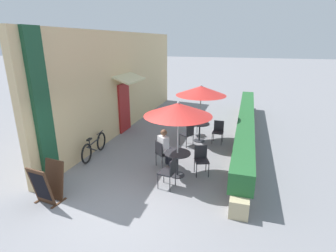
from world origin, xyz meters
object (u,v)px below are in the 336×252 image
object	(u,v)px
patio_umbrella_near	(178,109)
cafe_chair_mid_right	(218,130)
patio_table_near	(177,159)
cafe_chair_near_left	(162,152)
seated_patron_near_left	(165,146)
cafe_chair_near_right	(169,171)
cafe_chair_near_back	(201,158)
bicycle_leaning	(94,147)
coffee_cup_mid	(198,122)
patio_umbrella_mid	(201,91)
cafe_chair_mid_back	(193,123)
cafe_chair_mid_left	(188,133)
menu_board	(48,183)
patio_table_mid	(200,128)

from	to	relation	value
patio_umbrella_near	cafe_chair_mid_right	xyz separation A→B (m)	(0.84, 3.04, -1.52)
patio_table_near	cafe_chair_near_left	bearing A→B (deg)	147.44
seated_patron_near_left	cafe_chair_near_right	world-z (taller)	seated_patron_near_left
cafe_chair_near_back	bicycle_leaning	bearing A→B (deg)	-23.81
patio_umbrella_near	cafe_chair_near_left	size ratio (longest dim) A/B	2.60
cafe_chair_near_right	coffee_cup_mid	distance (m)	3.71
cafe_chair_near_left	coffee_cup_mid	distance (m)	2.68
patio_umbrella_mid	cafe_chair_mid_back	size ratio (longest dim) A/B	2.60
cafe_chair_mid_left	bicycle_leaning	xyz separation A→B (m)	(-2.90, -1.84, -0.17)
seated_patron_near_left	cafe_chair_mid_right	distance (m)	2.91
cafe_chair_mid_right	coffee_cup_mid	xyz separation A→B (m)	(-0.80, -0.06, 0.27)
patio_table_near	bicycle_leaning	size ratio (longest dim) A/B	0.43
cafe_chair_near_left	bicycle_leaning	world-z (taller)	cafe_chair_near_left
cafe_chair_near_right	cafe_chair_mid_right	distance (m)	3.86
patio_umbrella_near	cafe_chair_near_back	distance (m)	1.69
cafe_chair_mid_left	menu_board	bearing A→B (deg)	-176.62
patio_table_near	seated_patron_near_left	distance (m)	0.74
patio_umbrella_mid	cafe_chair_mid_right	bearing A→B (deg)	3.78
cafe_chair_mid_back	bicycle_leaning	world-z (taller)	cafe_chair_mid_back
cafe_chair_near_right	cafe_chair_mid_right	size ratio (longest dim) A/B	1.00
seated_patron_near_left	bicycle_leaning	size ratio (longest dim) A/B	0.70
patio_table_mid	patio_umbrella_mid	world-z (taller)	patio_umbrella_mid
cafe_chair_near_left	cafe_chair_mid_left	xyz separation A→B (m)	(0.40, 1.94, 0.00)
cafe_chair_near_right	menu_board	size ratio (longest dim) A/B	0.85
seated_patron_near_left	coffee_cup_mid	size ratio (longest dim) A/B	13.89
cafe_chair_near_back	coffee_cup_mid	size ratio (longest dim) A/B	9.67
coffee_cup_mid	bicycle_leaning	distance (m)	4.03
cafe_chair_near_right	patio_umbrella_mid	xyz separation A→B (m)	(0.14, 3.72, 1.52)
patio_umbrella_mid	menu_board	size ratio (longest dim) A/B	2.23
patio_umbrella_near	coffee_cup_mid	bearing A→B (deg)	89.23
cafe_chair_near_right	cafe_chair_mid_back	size ratio (longest dim) A/B	1.00
menu_board	cafe_chair_mid_back	bearing A→B (deg)	73.87
cafe_chair_mid_left	cafe_chair_near_right	bearing A→B (deg)	-144.39
cafe_chair_mid_left	cafe_chair_mid_back	world-z (taller)	same
coffee_cup_mid	cafe_chair_near_left	bearing A→B (deg)	-104.20
cafe_chair_mid_back	coffee_cup_mid	bearing A→B (deg)	0.64
coffee_cup_mid	cafe_chair_mid_left	bearing A→B (deg)	-111.60
cafe_chair_mid_right	cafe_chair_mid_back	xyz separation A→B (m)	(-1.13, 0.56, 0.00)
patio_table_near	cafe_chair_mid_right	distance (m)	3.15
cafe_chair_near_left	patio_table_mid	world-z (taller)	cafe_chair_near_left
menu_board	coffee_cup_mid	bearing A→B (deg)	68.50
bicycle_leaning	patio_table_mid	bearing A→B (deg)	31.67
patio_umbrella_near	cafe_chair_mid_right	distance (m)	3.50
seated_patron_near_left	cafe_chair_near_back	size ratio (longest dim) A/B	1.44
cafe_chair_mid_left	menu_board	distance (m)	5.18
cafe_chair_near_back	coffee_cup_mid	xyz separation A→B (m)	(-0.61, 2.64, 0.27)
cafe_chair_mid_left	coffee_cup_mid	bearing A→B (deg)	10.64
patio_umbrella_near	cafe_chair_mid_left	bearing A→B (deg)	95.20
cafe_chair_near_back	patio_table_mid	xyz separation A→B (m)	(-0.54, 2.65, 0.02)
patio_table_mid	menu_board	size ratio (longest dim) A/B	0.75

